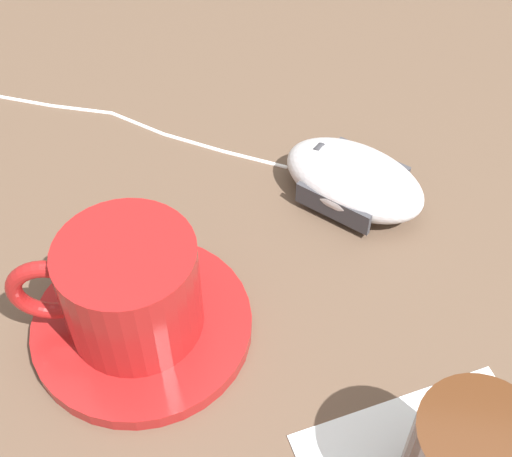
{
  "coord_description": "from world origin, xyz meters",
  "views": [
    {
      "loc": [
        0.02,
        -0.25,
        0.39
      ],
      "look_at": [
        -0.02,
        0.07,
        0.03
      ],
      "focal_mm": 50.0,
      "sensor_mm": 36.0,
      "label": 1
    }
  ],
  "objects": [
    {
      "name": "ground_plane",
      "position": [
        0.0,
        0.0,
        0.0
      ],
      "size": [
        3.0,
        3.0,
        0.0
      ],
      "primitive_type": "plane",
      "color": "brown"
    },
    {
      "name": "coffee_cup",
      "position": [
        -0.09,
        -0.0,
        0.04
      ],
      "size": [
        0.11,
        0.08,
        0.07
      ],
      "color": "maroon",
      "rests_on": "saucer"
    },
    {
      "name": "computer_mouse",
      "position": [
        0.04,
        0.14,
        0.02
      ],
      "size": [
        0.13,
        0.11,
        0.04
      ],
      "color": "silver",
      "rests_on": "ground"
    },
    {
      "name": "saucer",
      "position": [
        -0.09,
        0.0,
        0.01
      ],
      "size": [
        0.14,
        0.14,
        0.01
      ],
      "primitive_type": "cylinder",
      "color": "maroon",
      "rests_on": "ground"
    },
    {
      "name": "mouse_cable",
      "position": [
        -0.14,
        0.2,
        0.0
      ],
      "size": [
        0.27,
        0.06,
        0.0
      ],
      "color": "white",
      "rests_on": "ground"
    }
  ]
}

